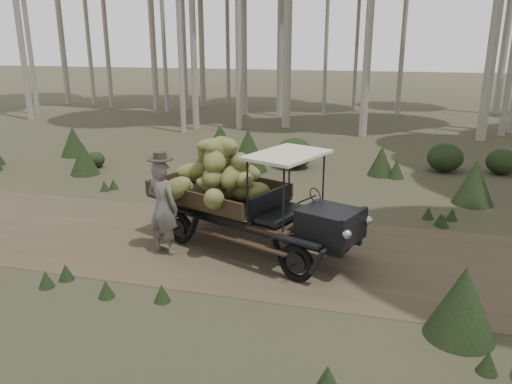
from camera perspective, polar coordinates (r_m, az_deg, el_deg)
ground at (r=10.50m, az=-8.73°, el=-5.52°), size 120.00×120.00×0.00m
dirt_track at (r=10.50m, az=-8.73°, el=-5.50°), size 70.00×4.00×0.01m
banana_truck at (r=9.86m, az=-2.51°, el=1.31°), size 4.62×2.97×2.22m
farmer at (r=9.66m, az=-10.60°, el=-1.61°), size 0.77×0.62×2.01m
undergrowth at (r=9.37m, az=-10.72°, el=-5.00°), size 18.50×22.12×1.35m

